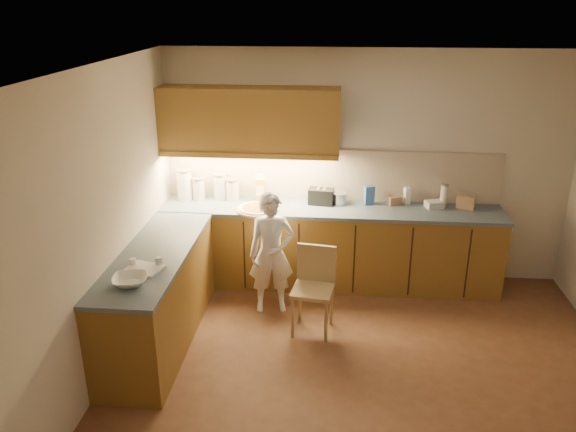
% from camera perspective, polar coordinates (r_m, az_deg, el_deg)
% --- Properties ---
extents(room, '(4.54, 4.50, 2.62)m').
position_cam_1_polar(room, '(4.36, 9.10, 2.24)').
color(room, brown).
rests_on(room, ground).
extents(l_counter, '(3.77, 2.62, 0.92)m').
position_cam_1_polar(l_counter, '(5.99, -1.13, -4.60)').
color(l_counter, brown).
rests_on(l_counter, ground).
extents(backsplash, '(3.75, 0.02, 0.58)m').
position_cam_1_polar(backsplash, '(6.38, 4.46, 4.18)').
color(backsplash, '#B9A68F').
rests_on(backsplash, l_counter).
extents(upper_cabinets, '(1.95, 0.36, 0.73)m').
position_cam_1_polar(upper_cabinets, '(6.14, -3.95, 9.68)').
color(upper_cabinets, brown).
rests_on(upper_cabinets, ground).
extents(pizza_on_board, '(0.46, 0.46, 0.19)m').
position_cam_1_polar(pizza_on_board, '(6.10, -3.12, 0.74)').
color(pizza_on_board, tan).
rests_on(pizza_on_board, l_counter).
extents(child, '(0.52, 0.39, 1.28)m').
position_cam_1_polar(child, '(5.74, -1.68, -3.82)').
color(child, white).
rests_on(child, ground).
extents(wooden_chair, '(0.43, 0.43, 0.85)m').
position_cam_1_polar(wooden_chair, '(5.49, 2.68, -6.81)').
color(wooden_chair, tan).
rests_on(wooden_chair, ground).
extents(mixing_bowl, '(0.34, 0.34, 0.07)m').
position_cam_1_polar(mixing_bowl, '(4.72, -15.76, -6.32)').
color(mixing_bowl, white).
rests_on(mixing_bowl, l_counter).
extents(canister_a, '(0.18, 0.18, 0.36)m').
position_cam_1_polar(canister_a, '(6.49, -10.47, 3.18)').
color(canister_a, silver).
rests_on(canister_a, l_counter).
extents(canister_b, '(0.15, 0.15, 0.26)m').
position_cam_1_polar(canister_b, '(6.48, -9.07, 2.79)').
color(canister_b, beige).
rests_on(canister_b, l_counter).
extents(canister_c, '(0.16, 0.16, 0.30)m').
position_cam_1_polar(canister_c, '(6.46, -6.88, 3.03)').
color(canister_c, beige).
rests_on(canister_c, l_counter).
extents(canister_d, '(0.16, 0.16, 0.25)m').
position_cam_1_polar(canister_d, '(6.41, -5.64, 2.72)').
color(canister_d, silver).
rests_on(canister_d, l_counter).
extents(oil_jug, '(0.12, 0.09, 0.32)m').
position_cam_1_polar(oil_jug, '(6.34, -2.82, 2.74)').
color(oil_jug, gold).
rests_on(oil_jug, l_counter).
extents(toaster, '(0.29, 0.19, 0.18)m').
position_cam_1_polar(toaster, '(6.27, 3.38, 2.00)').
color(toaster, black).
rests_on(toaster, l_counter).
extents(steel_pot, '(0.17, 0.17, 0.13)m').
position_cam_1_polar(steel_pot, '(6.30, 5.22, 1.81)').
color(steel_pot, '#B7B6BB').
rests_on(steel_pot, l_counter).
extents(blue_box, '(0.13, 0.11, 0.21)m').
position_cam_1_polar(blue_box, '(6.32, 8.24, 2.11)').
color(blue_box, '#3760A6').
rests_on(blue_box, l_counter).
extents(card_box_a, '(0.16, 0.14, 0.10)m').
position_cam_1_polar(card_box_a, '(6.37, 10.77, 1.55)').
color(card_box_a, '#9B7153').
rests_on(card_box_a, l_counter).
extents(white_bottle, '(0.08, 0.08, 0.19)m').
position_cam_1_polar(white_bottle, '(6.41, 11.99, 2.04)').
color(white_bottle, white).
rests_on(white_bottle, l_counter).
extents(flat_pack, '(0.22, 0.18, 0.07)m').
position_cam_1_polar(flat_pack, '(6.38, 14.64, 1.16)').
color(flat_pack, silver).
rests_on(flat_pack, l_counter).
extents(tall_jar, '(0.08, 0.08, 0.26)m').
position_cam_1_polar(tall_jar, '(6.41, 15.55, 2.05)').
color(tall_jar, white).
rests_on(tall_jar, l_counter).
extents(card_box_b, '(0.23, 0.20, 0.15)m').
position_cam_1_polar(card_box_b, '(6.45, 17.60, 1.41)').
color(card_box_b, '#A7805A').
rests_on(card_box_b, l_counter).
extents(dough_cloth, '(0.34, 0.30, 0.02)m').
position_cam_1_polar(dough_cloth, '(4.94, -14.40, -5.22)').
color(dough_cloth, silver).
rests_on(dough_cloth, l_counter).
extents(spice_jar_a, '(0.05, 0.05, 0.07)m').
position_cam_1_polar(spice_jar_a, '(5.01, -15.46, -4.58)').
color(spice_jar_a, white).
rests_on(spice_jar_a, l_counter).
extents(spice_jar_b, '(0.07, 0.07, 0.08)m').
position_cam_1_polar(spice_jar_b, '(4.96, -13.01, -4.55)').
color(spice_jar_b, white).
rests_on(spice_jar_b, l_counter).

